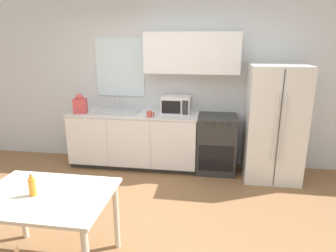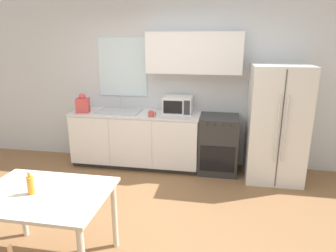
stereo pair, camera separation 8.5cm
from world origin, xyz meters
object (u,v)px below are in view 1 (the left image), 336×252
at_px(microwave, 176,105).
at_px(oven_range, 216,144).
at_px(dining_table, 46,205).
at_px(refrigerator, 274,123).
at_px(coffee_mug, 150,114).
at_px(drink_bottle, 32,186).

bearing_deg(microwave, oven_range, -7.32).
bearing_deg(dining_table, oven_range, 58.21).
distance_m(refrigerator, coffee_mug, 1.86).
xyz_separation_m(microwave, drink_bottle, (-0.92, -2.53, -0.21)).
distance_m(refrigerator, dining_table, 3.30).
bearing_deg(refrigerator, dining_table, -134.94).
distance_m(microwave, drink_bottle, 2.70).
distance_m(coffee_mug, drink_bottle, 2.30).
height_order(oven_range, microwave, microwave).
bearing_deg(drink_bottle, dining_table, 18.85).
xyz_separation_m(oven_range, dining_table, (-1.50, -2.41, 0.19)).
xyz_separation_m(microwave, coffee_mug, (-0.36, -0.30, -0.09)).
bearing_deg(microwave, coffee_mug, -140.69).
bearing_deg(coffee_mug, refrigerator, 3.97).
bearing_deg(dining_table, refrigerator, 45.06).
relative_size(microwave, coffee_mug, 3.82).
height_order(oven_range, refrigerator, refrigerator).
distance_m(refrigerator, microwave, 1.51).
xyz_separation_m(refrigerator, drink_bottle, (-2.41, -2.36, -0.02)).
height_order(coffee_mug, dining_table, coffee_mug).
xyz_separation_m(refrigerator, dining_table, (-2.32, -2.33, -0.21)).
relative_size(microwave, dining_table, 0.40).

